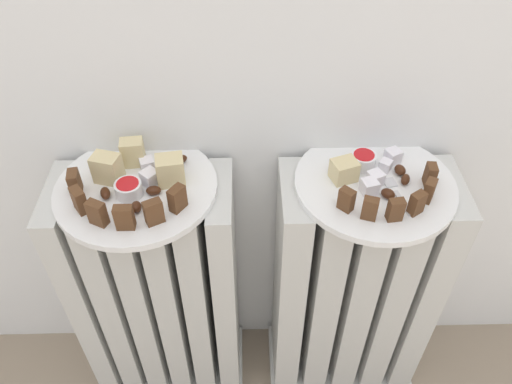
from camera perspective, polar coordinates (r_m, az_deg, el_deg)
The scene contains 36 objects.
radiator_left at distance 1.12m, azimuth -10.76°, elevation -11.39°, with size 0.34×0.17×0.61m.
radiator_right at distance 1.13m, azimuth 10.69°, elevation -10.99°, with size 0.34×0.17×0.61m.
plate_left at distance 0.89m, azimuth -13.38°, elevation 0.44°, with size 0.28×0.28×0.01m, color white.
plate_right at distance 0.90m, azimuth 13.28°, elevation 0.86°, with size 0.28×0.28×0.01m, color white.
dark_cake_slice_left_0 at distance 0.89m, azimuth -19.82°, elevation 0.99°, with size 0.03×0.02×0.04m, color #56351E.
dark_cake_slice_left_1 at distance 0.85m, azimuth -19.36°, elevation -0.89°, with size 0.03×0.02×0.04m, color #56351E.
dark_cake_slice_left_2 at distance 0.82m, azimuth -17.53°, elevation -2.30°, with size 0.03×0.02×0.04m, color #56351E.
dark_cake_slice_left_3 at distance 0.80m, azimuth -14.67°, elevation -2.81°, with size 0.03×0.02×0.04m, color #56351E.
dark_cake_slice_left_4 at distance 0.80m, azimuth -11.50°, elevation -2.24°, with size 0.03×0.02×0.04m, color #56351E.
dark_cake_slice_left_5 at distance 0.82m, azimuth -8.89°, elevation -0.73°, with size 0.03×0.02×0.04m, color #56351E.
marble_cake_slice_left_0 at distance 0.89m, azimuth -16.47°, elevation 2.58°, with size 0.05×0.03×0.05m, color beige.
marble_cake_slice_left_1 at distance 0.92m, azimuth -13.77°, elevation 4.37°, with size 0.04×0.03×0.05m, color beige.
marble_cake_slice_left_2 at distance 0.86m, azimuth -9.65°, elevation 2.44°, with size 0.05×0.04×0.05m, color beige.
turkish_delight_left_0 at distance 0.90m, azimuth -12.21°, elevation 3.03°, with size 0.02×0.02×0.02m, color white.
turkish_delight_left_1 at distance 0.88m, azimuth -11.91°, elevation 1.62°, with size 0.03×0.03×0.03m, color white.
medjool_date_left_0 at distance 0.91m, azimuth -8.68°, elevation 3.64°, with size 0.03×0.02×0.02m, color #3D1E0F.
medjool_date_left_1 at distance 0.86m, azimuth -11.51°, elevation 0.17°, with size 0.03×0.02×0.01m, color #3D1E0F.
medjool_date_left_2 at distance 0.87m, azimuth -16.68°, elevation -0.14°, with size 0.03×0.02×0.01m, color #3D1E0F.
medjool_date_left_3 at distance 0.83m, azimuth -13.39°, elevation -1.65°, with size 0.02×0.02×0.02m, color #3D1E0F.
jam_bowl_left at distance 0.86m, azimuth -14.22°, elevation 0.40°, with size 0.05×0.05×0.03m.
dark_cake_slice_right_0 at distance 0.82m, azimuth 10.19°, elevation -0.85°, with size 0.02×0.02×0.04m, color #56351E.
dark_cake_slice_right_1 at distance 0.81m, azimuth 12.76°, elevation -1.83°, with size 0.02×0.02×0.04m, color #56351E.
dark_cake_slice_right_2 at distance 0.82m, azimuth 15.50°, elevation -1.96°, with size 0.02×0.02×0.04m, color #56351E.
dark_cake_slice_right_3 at distance 0.84m, azimuth 17.74°, elevation -1.22°, with size 0.02×0.02×0.04m, color #56351E.
dark_cake_slice_right_4 at distance 0.87m, azimuth 19.00°, elevation 0.16°, with size 0.02×0.02×0.04m, color #56351E.
dark_cake_slice_right_5 at distance 0.90m, azimuth 19.10°, elevation 1.83°, with size 0.02×0.02×0.04m, color #56351E.
marble_cake_slice_right_0 at distance 0.87m, azimuth 9.93°, elevation 2.44°, with size 0.04×0.03×0.04m, color beige.
turkish_delight_right_0 at distance 0.93m, azimuth 15.23°, elevation 3.96°, with size 0.02×0.02×0.02m, color white.
turkish_delight_right_1 at distance 0.88m, azimuth 13.34°, elevation 1.52°, with size 0.02×0.02×0.02m, color white.
turkish_delight_right_2 at distance 0.86m, azimuth 12.69°, elevation 0.58°, with size 0.03×0.03×0.03m, color white.
turkish_delight_right_3 at distance 0.91m, azimuth 14.44°, elevation 2.94°, with size 0.02×0.02×0.02m, color white.
medjool_date_right_0 at distance 0.91m, azimuth 15.98°, elevation 2.41°, with size 0.02×0.02×0.02m, color #3D1E0F.
medjool_date_right_1 at distance 0.90m, azimuth 16.54°, elevation 1.37°, with size 0.02×0.01×0.02m, color #3D1E0F.
medjool_date_right_2 at distance 0.86m, azimuth 14.70°, elevation -0.19°, with size 0.02×0.02×0.02m, color #3D1E0F.
jam_bowl_right at distance 0.91m, azimuth 12.03°, elevation 3.60°, with size 0.04×0.04×0.03m.
fork at distance 0.88m, azimuth 15.58°, elevation -0.09°, with size 0.03×0.09×0.00m.
Camera 1 is at (-0.02, -0.36, 1.21)m, focal length 35.37 mm.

